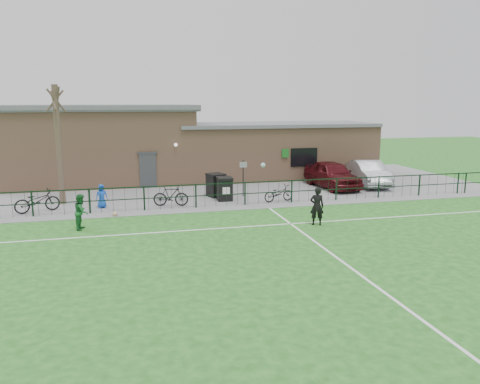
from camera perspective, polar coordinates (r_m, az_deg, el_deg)
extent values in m
plane|color=#1D5C1B|center=(16.04, 4.32, -7.91)|extent=(90.00, 90.00, 0.00)
cube|color=slate|center=(28.78, -4.06, 0.63)|extent=(34.00, 13.00, 0.02)
cube|color=white|center=(23.30, -1.65, -1.85)|extent=(28.00, 0.10, 0.01)
cube|color=white|center=(19.71, 0.70, -4.24)|extent=(28.00, 0.10, 0.01)
cube|color=white|center=(16.75, 10.89, -7.24)|extent=(0.10, 16.00, 0.01)
cube|color=black|center=(23.37, -1.76, -0.31)|extent=(28.00, 0.10, 1.20)
cylinder|color=#4B382D|center=(25.21, -21.22, 5.29)|extent=(0.30, 0.30, 6.00)
cube|color=black|center=(24.72, -1.90, 0.30)|extent=(0.80, 0.90, 1.15)
cube|color=black|center=(25.71, -2.97, 0.75)|extent=(1.03, 1.09, 1.19)
cylinder|color=black|center=(25.67, 0.39, 1.68)|extent=(0.08, 0.08, 2.00)
imported|color=#460C11|center=(28.84, 11.17, 2.12)|extent=(2.24, 4.86, 1.61)
imported|color=#A5A7AC|center=(30.21, 15.40, 2.24)|extent=(2.37, 4.82, 1.52)
imported|color=black|center=(24.07, -23.49, -1.00)|extent=(2.18, 1.44, 1.08)
imported|color=black|center=(23.61, -8.44, -0.45)|extent=(1.82, 0.85, 1.05)
imported|color=black|center=(24.53, 4.73, -0.14)|extent=(1.74, 0.87, 0.87)
imported|color=blue|center=(23.93, -16.52, -0.49)|extent=(0.63, 0.48, 1.17)
imported|color=black|center=(20.09, 9.36, -1.71)|extent=(0.68, 0.55, 1.63)
sphere|color=white|center=(22.23, 2.83, 3.30)|extent=(0.22, 0.22, 0.22)
imported|color=#1B612B|center=(20.26, -18.76, -2.29)|extent=(0.66, 0.79, 1.47)
sphere|color=silver|center=(22.20, -15.00, -2.58)|extent=(0.23, 0.23, 0.23)
cube|color=tan|center=(31.46, -5.04, 4.71)|extent=(24.00, 5.00, 3.50)
cube|color=tan|center=(30.96, -16.73, 8.55)|extent=(11.52, 5.00, 1.20)
cube|color=#575A5F|center=(30.94, -16.81, 9.88)|extent=(12.02, 5.40, 0.28)
cube|color=#575A5F|center=(32.54, 4.22, 8.20)|extent=(13.44, 5.30, 0.22)
cube|color=#383A3D|center=(28.70, -11.15, 2.53)|extent=(1.00, 0.08, 2.10)
cube|color=black|center=(30.75, 7.80, 4.22)|extent=(1.80, 0.08, 1.20)
cube|color=#19661E|center=(30.21, 5.55, 4.73)|extent=(0.45, 0.04, 0.55)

